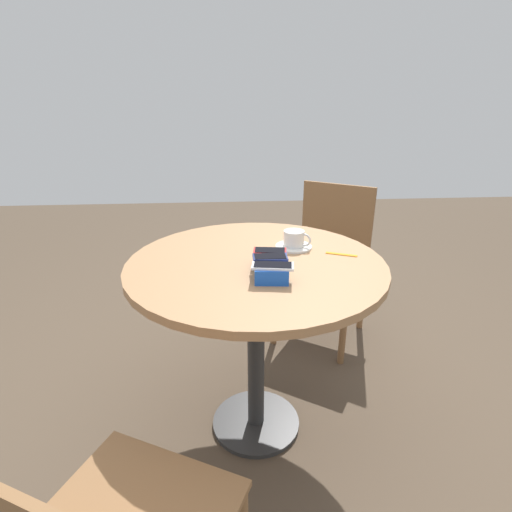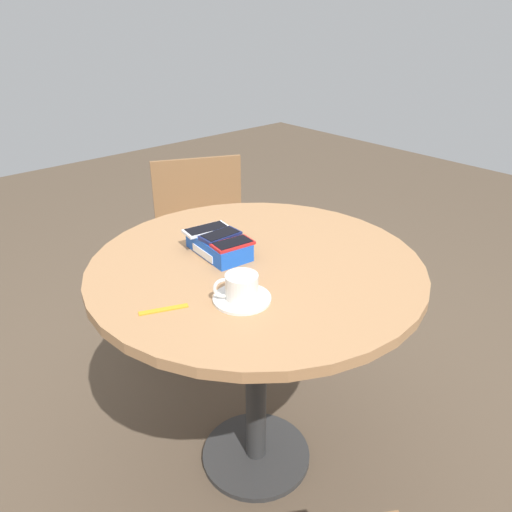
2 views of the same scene
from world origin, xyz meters
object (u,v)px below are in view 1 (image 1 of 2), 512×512
object	(u,v)px
saucer	(294,247)
lanyard_strap	(341,254)
round_table	(256,290)
phone_white	(273,266)
phone_box	(271,267)
coffee_cup	(294,238)
phone_navy	(270,258)
phone_red	(270,251)
chair_near_window	(327,260)

from	to	relation	value
saucer	lanyard_strap	distance (m)	0.19
round_table	lanyard_strap	world-z (taller)	lanyard_strap
phone_white	lanyard_strap	distance (m)	0.37
phone_box	coffee_cup	distance (m)	0.27
saucer	phone_navy	bearing A→B (deg)	153.23
phone_red	saucer	bearing A→B (deg)	-33.21
phone_box	lanyard_strap	world-z (taller)	phone_box
phone_navy	coffee_cup	bearing A→B (deg)	-27.29
phone_box	phone_navy	size ratio (longest dim) A/B	1.79
phone_box	chair_near_window	world-z (taller)	chair_near_window
phone_white	chair_near_window	size ratio (longest dim) A/B	0.16
phone_box	phone_red	distance (m)	0.07
round_table	phone_navy	size ratio (longest dim) A/B	8.13
phone_navy	chair_near_window	size ratio (longest dim) A/B	0.13
round_table	coffee_cup	xyz separation A→B (m)	(0.13, -0.16, 0.16)
phone_red	phone_box	bearing A→B (deg)	178.97
phone_box	phone_red	world-z (taller)	phone_red
coffee_cup	lanyard_strap	xyz separation A→B (m)	(-0.09, -0.17, -0.04)
phone_red	chair_near_window	size ratio (longest dim) A/B	0.14
phone_white	coffee_cup	world-z (taller)	coffee_cup
coffee_cup	chair_near_window	size ratio (longest dim) A/B	0.12
chair_near_window	phone_box	bearing A→B (deg)	153.83
round_table	chair_near_window	bearing A→B (deg)	-32.11
round_table	phone_red	world-z (taller)	phone_red
phone_box	phone_white	size ratio (longest dim) A/B	1.47
phone_box	phone_navy	xyz separation A→B (m)	(0.00, 0.00, 0.03)
round_table	phone_box	distance (m)	0.19
phone_white	lanyard_strap	world-z (taller)	phone_white
chair_near_window	saucer	bearing A→B (deg)	153.59
saucer	chair_near_window	distance (m)	0.76
phone_navy	chair_near_window	world-z (taller)	chair_near_window
phone_red	phone_navy	bearing A→B (deg)	174.62
phone_box	lanyard_strap	size ratio (longest dim) A/B	1.76
coffee_cup	round_table	bearing A→B (deg)	128.01
phone_red	coffee_cup	distance (m)	0.21
round_table	chair_near_window	distance (m)	0.91
round_table	phone_red	xyz separation A→B (m)	(-0.05, -0.05, 0.18)
phone_box	phone_white	world-z (taller)	phone_white
phone_navy	saucer	bearing A→B (deg)	-26.77
phone_white	saucer	size ratio (longest dim) A/B	0.98
phone_navy	phone_red	size ratio (longest dim) A/B	0.95
round_table	phone_box	xyz separation A→B (m)	(-0.12, -0.05, 0.15)
phone_white	saucer	world-z (taller)	phone_white
phone_red	chair_near_window	distance (m)	0.98
phone_navy	coffee_cup	distance (m)	0.27
coffee_cup	chair_near_window	distance (m)	0.78
phone_red	chair_near_window	xyz separation A→B (m)	(0.80, -0.42, -0.38)
phone_white	saucer	distance (m)	0.34
phone_white	phone_navy	world-z (taller)	phone_navy
phone_box	coffee_cup	size ratio (longest dim) A/B	2.00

